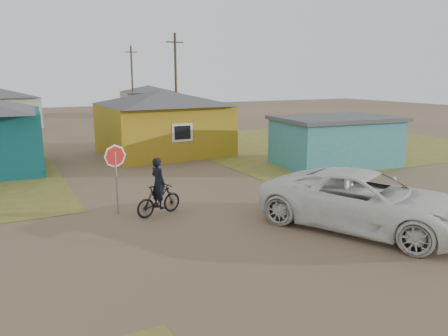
{
  "coord_description": "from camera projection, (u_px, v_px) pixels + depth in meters",
  "views": [
    {
      "loc": [
        -6.52,
        -11.3,
        4.72
      ],
      "look_at": [
        0.94,
        3.0,
        1.3
      ],
      "focal_mm": 35.0,
      "sensor_mm": 36.0,
      "label": 1
    }
  ],
  "objects": [
    {
      "name": "utility_pole_far",
      "position": [
        132.0,
        81.0,
        49.23
      ],
      "size": [
        1.4,
        0.2,
        8.0
      ],
      "color": "#423928",
      "rests_on": "ground"
    },
    {
      "name": "house_yellow",
      "position": [
        163.0,
        121.0,
        26.59
      ],
      "size": [
        7.72,
        6.76,
        3.9
      ],
      "color": "#A58019",
      "rests_on": "ground"
    },
    {
      "name": "ground",
      "position": [
        242.0,
        229.0,
        13.73
      ],
      "size": [
        120.0,
        120.0,
        0.0
      ],
      "primitive_type": "plane",
      "color": "brown"
    },
    {
      "name": "utility_pole_near",
      "position": [
        176.0,
        83.0,
        34.9
      ],
      "size": [
        1.4,
        0.2,
        8.0
      ],
      "color": "#423928",
      "rests_on": "ground"
    },
    {
      "name": "cyclist",
      "position": [
        159.0,
        194.0,
        14.95
      ],
      "size": [
        1.86,
        1.0,
        2.02
      ],
      "color": "black",
      "rests_on": "ground"
    },
    {
      "name": "house_beige_east",
      "position": [
        149.0,
        100.0,
        52.56
      ],
      "size": [
        6.95,
        6.05,
        3.6
      ],
      "color": "tan",
      "rests_on": "ground"
    },
    {
      "name": "vehicle",
      "position": [
        365.0,
        201.0,
        13.59
      ],
      "size": [
        5.5,
        7.13,
        1.8
      ],
      "primitive_type": "imported",
      "rotation": [
        0.0,
        0.0,
        0.45
      ],
      "color": "white",
      "rests_on": "ground"
    },
    {
      "name": "stop_sign",
      "position": [
        115.0,
        163.0,
        14.88
      ],
      "size": [
        0.79,
        0.19,
        2.44
      ],
      "color": "gray",
      "rests_on": "ground"
    },
    {
      "name": "house_pale_west",
      "position": [
        2.0,
        107.0,
        40.12
      ],
      "size": [
        7.04,
        6.15,
        3.6
      ],
      "color": "#A1B097",
      "rests_on": "ground"
    },
    {
      "name": "grass_ne",
      "position": [
        321.0,
        143.0,
        31.34
      ],
      "size": [
        20.0,
        18.0,
        0.0
      ],
      "primitive_type": "cube",
      "color": "olive",
      "rests_on": "ground"
    },
    {
      "name": "shed_turquoise",
      "position": [
        335.0,
        141.0,
        23.39
      ],
      "size": [
        6.71,
        4.93,
        2.6
      ],
      "color": "teal",
      "rests_on": "ground"
    }
  ]
}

